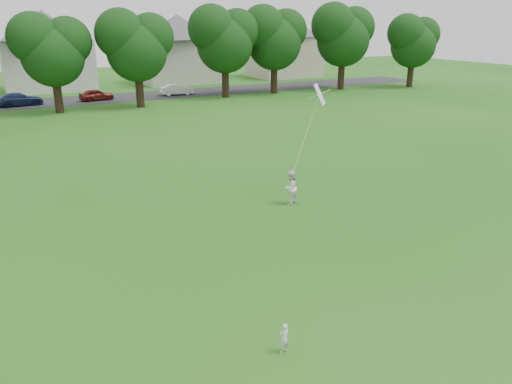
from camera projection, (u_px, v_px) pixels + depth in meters
ground at (265, 285)px, 15.39m from camera, size 160.00×160.00×0.00m
street at (64, 101)px, 50.44m from camera, size 90.00×7.00×0.01m
toddler at (284, 338)px, 12.12m from camera, size 0.31×0.21×0.80m
older_boy at (290, 188)px, 21.95m from camera, size 0.91×0.82×1.53m
kite at (305, 137)px, 22.08m from camera, size 1.51×1.01×4.26m
tree_row at (88, 36)px, 43.86m from camera, size 81.73×9.46×11.42m
house_row at (64, 44)px, 58.02m from camera, size 76.71×13.97×10.51m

